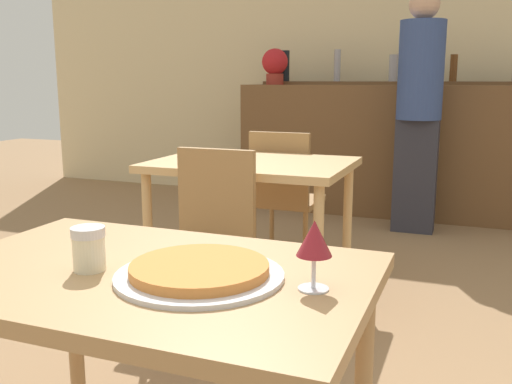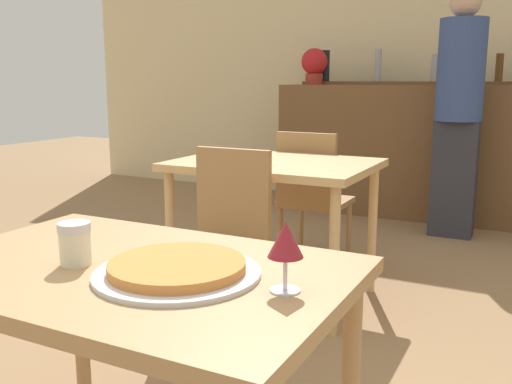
# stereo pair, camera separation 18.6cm
# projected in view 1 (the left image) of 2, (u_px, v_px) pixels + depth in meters

# --- Properties ---
(wall_back) EXTENTS (8.00, 0.05, 2.80)m
(wall_back) POSITION_uv_depth(u_px,v_px,m) (399.00, 56.00, 5.37)
(wall_back) COLOR beige
(wall_back) RESTS_ON ground_plane
(dining_table_near) EXTENTS (1.10, 0.72, 0.72)m
(dining_table_near) POSITION_uv_depth(u_px,v_px,m) (149.00, 301.00, 1.42)
(dining_table_near) COLOR #A87F51
(dining_table_near) RESTS_ON ground_plane
(dining_table_far) EXTENTS (1.03, 0.76, 0.76)m
(dining_table_far) POSITION_uv_depth(u_px,v_px,m) (252.00, 178.00, 3.05)
(dining_table_far) COLOR tan
(dining_table_far) RESTS_ON ground_plane
(bar_counter) EXTENTS (2.60, 0.56, 1.14)m
(bar_counter) POSITION_uv_depth(u_px,v_px,m) (387.00, 150.00, 5.07)
(bar_counter) COLOR brown
(bar_counter) RESTS_ON ground_plane
(bar_back_shelf) EXTENTS (2.39, 0.24, 0.32)m
(bar_back_shelf) POSITION_uv_depth(u_px,v_px,m) (391.00, 78.00, 5.09)
(bar_back_shelf) COLOR brown
(bar_back_shelf) RESTS_ON bar_counter
(chair_far_side_front) EXTENTS (0.40, 0.40, 0.87)m
(chair_far_side_front) POSITION_uv_depth(u_px,v_px,m) (207.00, 234.00, 2.58)
(chair_far_side_front) COLOR olive
(chair_far_side_front) RESTS_ON ground_plane
(chair_far_side_back) EXTENTS (0.40, 0.40, 0.87)m
(chair_far_side_back) POSITION_uv_depth(u_px,v_px,m) (284.00, 191.00, 3.58)
(chair_far_side_back) COLOR olive
(chair_far_side_back) RESTS_ON ground_plane
(pizza_tray) EXTENTS (0.40, 0.40, 0.04)m
(pizza_tray) POSITION_uv_depth(u_px,v_px,m) (200.00, 271.00, 1.35)
(pizza_tray) COLOR silver
(pizza_tray) RESTS_ON dining_table_near
(cheese_shaker) EXTENTS (0.08, 0.08, 0.11)m
(cheese_shaker) POSITION_uv_depth(u_px,v_px,m) (89.00, 248.00, 1.39)
(cheese_shaker) COLOR beige
(cheese_shaker) RESTS_ON dining_table_near
(person_standing) EXTENTS (0.34, 0.34, 1.85)m
(person_standing) POSITION_uv_depth(u_px,v_px,m) (419.00, 103.00, 4.35)
(person_standing) COLOR #2D2D38
(person_standing) RESTS_ON ground_plane
(wine_glass) EXTENTS (0.08, 0.08, 0.16)m
(wine_glass) POSITION_uv_depth(u_px,v_px,m) (314.00, 240.00, 1.25)
(wine_glass) COLOR silver
(wine_glass) RESTS_ON dining_table_near
(potted_plant) EXTENTS (0.24, 0.24, 0.33)m
(potted_plant) POSITION_uv_depth(u_px,v_px,m) (275.00, 64.00, 5.26)
(potted_plant) COLOR maroon
(potted_plant) RESTS_ON bar_counter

